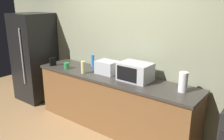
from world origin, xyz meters
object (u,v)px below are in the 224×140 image
at_px(refrigerator, 35,57).
at_px(cordless_phone, 53,62).
at_px(microwave, 135,72).
at_px(mug_green, 67,66).
at_px(paper_towel_roll, 183,82).
at_px(bottle_vinegar, 83,67).
at_px(toaster_oven, 107,67).
at_px(bottle_spray_cleaner, 93,61).

distance_m(refrigerator, cordless_phone, 0.85).
relative_size(microwave, mug_green, 4.53).
height_order(refrigerator, microwave, refrigerator).
bearing_deg(paper_towel_roll, bottle_vinegar, -171.98).
relative_size(toaster_oven, cordless_phone, 2.27).
bearing_deg(microwave, bottle_spray_cleaner, 169.79).
relative_size(bottle_spray_cleaner, bottle_vinegar, 1.04).
xyz_separation_m(cordless_phone, bottle_vinegar, (0.76, 0.01, 0.03)).
distance_m(refrigerator, microwave, 2.45).
xyz_separation_m(toaster_oven, cordless_phone, (-1.07, -0.24, -0.03)).
height_order(refrigerator, mug_green, refrigerator).
height_order(refrigerator, bottle_vinegar, refrigerator).
height_order(cordless_phone, bottle_vinegar, bottle_vinegar).
bearing_deg(cordless_phone, bottle_spray_cleaner, 53.44).
relative_size(refrigerator, bottle_spray_cleaner, 8.43).
bearing_deg(bottle_spray_cleaner, cordless_phone, -145.36).
distance_m(toaster_oven, cordless_phone, 1.10).
bearing_deg(bottle_spray_cleaner, bottle_vinegar, -68.20).
distance_m(toaster_oven, paper_towel_roll, 1.29).
xyz_separation_m(bottle_vinegar, mug_green, (-0.42, 0.02, -0.05)).
xyz_separation_m(paper_towel_roll, mug_green, (-2.02, -0.21, -0.08)).
bearing_deg(mug_green, paper_towel_roll, 5.84).
relative_size(toaster_oven, bottle_spray_cleaner, 1.59).
height_order(refrigerator, paper_towel_roll, refrigerator).
height_order(cordless_phone, bottle_spray_cleaner, bottle_spray_cleaner).
distance_m(microwave, toaster_oven, 0.55).
distance_m(cordless_phone, bottle_spray_cleaner, 0.73).
distance_m(microwave, mug_green, 1.30).
bearing_deg(paper_towel_roll, toaster_oven, 179.55).
bearing_deg(bottle_vinegar, cordless_phone, -179.43).
bearing_deg(mug_green, microwave, 9.06).
relative_size(microwave, toaster_oven, 1.41).
relative_size(refrigerator, microwave, 3.75).
bearing_deg(refrigerator, cordless_phone, -12.43).
bearing_deg(bottle_vinegar, bottle_spray_cleaner, 111.80).
bearing_deg(cordless_phone, bottle_vinegar, 19.37).
xyz_separation_m(refrigerator, paper_towel_roll, (3.19, 0.05, 0.13)).
bearing_deg(toaster_oven, bottle_spray_cleaner, 160.10).
height_order(toaster_oven, paper_towel_roll, paper_towel_roll).
distance_m(cordless_phone, bottle_vinegar, 0.76).
height_order(refrigerator, cordless_phone, refrigerator).
xyz_separation_m(toaster_oven, paper_towel_roll, (1.29, -0.01, 0.03)).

